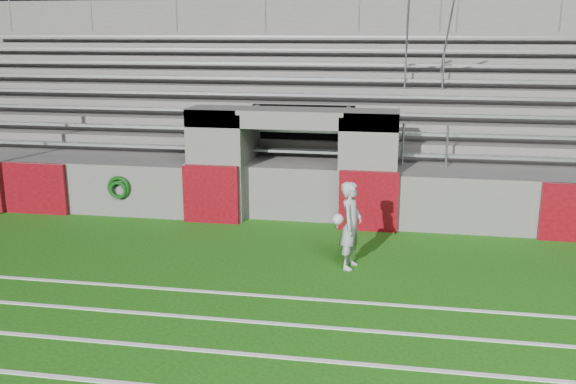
# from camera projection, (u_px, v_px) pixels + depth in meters

# --- Properties ---
(ground) EXTENTS (90.00, 90.00, 0.00)m
(ground) POSITION_uv_depth(u_px,v_px,m) (260.00, 273.00, 11.77)
(ground) COLOR #19550E
(ground) RESTS_ON ground
(stadium_structure) EXTENTS (26.00, 8.48, 5.42)m
(stadium_structure) POSITION_uv_depth(u_px,v_px,m) (317.00, 129.00, 19.01)
(stadium_structure) COLOR #575553
(stadium_structure) RESTS_ON ground
(goalkeeper_with_ball) EXTENTS (0.57, 0.73, 1.65)m
(goalkeeper_with_ball) POSITION_uv_depth(u_px,v_px,m) (351.00, 225.00, 11.87)
(goalkeeper_with_ball) COLOR #9EA2A7
(goalkeeper_with_ball) RESTS_ON ground
(hose_coil) EXTENTS (0.56, 0.14, 0.56)m
(hose_coil) POSITION_uv_depth(u_px,v_px,m) (119.00, 188.00, 15.07)
(hose_coil) COLOR #0C3C0C
(hose_coil) RESTS_ON ground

